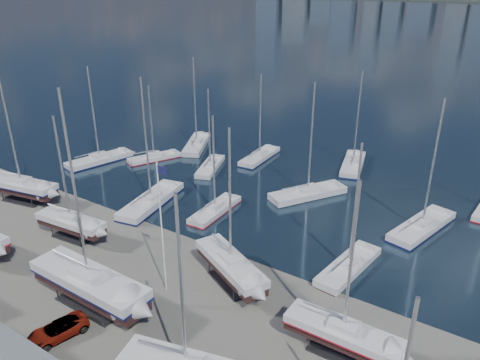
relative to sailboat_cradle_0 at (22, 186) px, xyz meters
The scene contains 19 objects.
ground 25.47m from the sailboat_cradle_0, 12.39° to the right, with size 1400.00×1400.00×0.00m, color #605E59.
sailboat_cradle_0 is the anchor object (origin of this frame).
sailboat_cradle_2 13.24m from the sailboat_cradle_0, 11.28° to the right, with size 8.73×3.17×14.10m.
sailboat_cradle_3 25.58m from the sailboat_cradle_0, 20.95° to the right, with size 12.30×3.58×19.53m.
sailboat_cradle_4 32.49m from the sailboat_cradle_0, ahead, with size 9.70×6.50×15.52m.
sailboat_cradle_6 44.87m from the sailboat_cradle_0, ahead, with size 9.12×2.61×14.81m.
sailboat_moored_0 14.85m from the sailboat_cradle_0, 98.85° to the left, with size 5.37×10.83×15.59m.
sailboat_moored_1 20.55m from the sailboat_cradle_0, 78.39° to the left, with size 5.67×8.56×12.49m.
sailboat_moored_2 29.17m from the sailboat_cradle_0, 78.01° to the left, with size 7.34×10.67×15.82m.
sailboat_moored_3 16.90m from the sailboat_cradle_0, 29.47° to the left, with size 5.31×11.84×17.10m.
sailboat_moored_4 25.99m from the sailboat_cradle_0, 57.79° to the left, with size 5.22×8.79×12.83m.
sailboat_moored_5 34.63m from the sailboat_cradle_0, 58.85° to the left, with size 3.13×9.56×14.10m.
sailboat_moored_6 25.33m from the sailboat_cradle_0, 25.63° to the left, with size 2.89×8.82×13.02m.
sailboat_moored_7 37.16m from the sailboat_cradle_0, 35.23° to the left, with size 8.03×10.57×15.96m.
sailboat_moored_8 46.81m from the sailboat_cradle_0, 47.64° to the left, with size 5.36×10.61×15.28m.
sailboat_moored_9 41.97m from the sailboat_cradle_0, 11.61° to the left, with size 3.67×9.55×14.05m.
sailboat_moored_10 49.68m from the sailboat_cradle_0, 24.53° to the left, with size 5.53×11.25×16.20m.
car_c 28.29m from the sailboat_cradle_0, 28.44° to the right, with size 2.23×4.84×1.34m, color gray.
flagpole 28.93m from the sailboat_cradle_0, ahead, with size 1.13×0.12×12.90m.
Camera 1 is at (28.77, -34.64, 27.14)m, focal length 35.00 mm.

